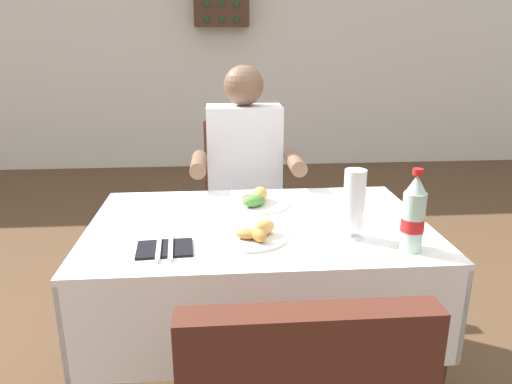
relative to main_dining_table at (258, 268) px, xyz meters
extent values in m
cube|color=white|center=(0.03, 3.83, 1.00)|extent=(11.00, 0.12, 3.14)
cube|color=white|center=(0.00, 0.00, 0.17)|extent=(1.18, 0.77, 0.02)
cube|color=white|center=(0.00, -0.38, 0.00)|extent=(1.18, 0.02, 0.32)
cube|color=white|center=(0.00, 0.38, 0.00)|extent=(1.18, 0.02, 0.32)
cube|color=white|center=(-0.58, 0.00, 0.00)|extent=(0.02, 0.77, 0.32)
cube|color=white|center=(0.58, 0.00, 0.00)|extent=(0.02, 0.77, 0.32)
cube|color=#472D1E|center=(0.53, -0.33, -0.21)|extent=(0.07, 0.07, 0.73)
cube|color=#472D1E|center=(-0.53, 0.33, -0.21)|extent=(0.07, 0.07, 0.73)
cube|color=#472D1E|center=(0.53, 0.33, -0.21)|extent=(0.07, 0.07, 0.73)
cube|color=#4C2319|center=(0.00, 0.69, -0.09)|extent=(0.44, 0.44, 0.08)
cube|color=#4C2319|center=(0.00, 0.94, 0.17)|extent=(0.42, 0.06, 0.44)
cube|color=black|center=(-0.17, 0.52, -0.35)|extent=(0.04, 0.04, 0.45)
cube|color=black|center=(0.17, 0.52, -0.35)|extent=(0.04, 0.04, 0.45)
cube|color=black|center=(-0.17, 0.86, -0.35)|extent=(0.04, 0.04, 0.45)
cube|color=black|center=(0.17, 0.86, -0.35)|extent=(0.04, 0.04, 0.45)
cylinder|color=#282D42|center=(-0.09, 0.48, -0.35)|extent=(0.10, 0.10, 0.45)
cylinder|color=#282D42|center=(0.07, 0.48, -0.35)|extent=(0.10, 0.10, 0.45)
cube|color=#282D42|center=(-0.01, 0.65, -0.07)|extent=(0.34, 0.36, 0.12)
cube|color=silver|center=(-0.01, 0.73, 0.24)|extent=(0.36, 0.20, 0.50)
sphere|color=brown|center=(-0.01, 0.73, 0.59)|extent=(0.19, 0.19, 0.19)
cylinder|color=brown|center=(-0.22, 0.50, 0.27)|extent=(0.07, 0.26, 0.07)
cylinder|color=brown|center=(0.21, 0.50, 0.27)|extent=(0.07, 0.26, 0.07)
cylinder|color=white|center=(-0.04, -0.14, 0.18)|extent=(0.25, 0.25, 0.01)
ellipsoid|color=gold|center=(0.00, -0.15, 0.21)|extent=(0.10, 0.09, 0.05)
ellipsoid|color=#B77A38|center=(-0.05, -0.17, 0.21)|extent=(0.09, 0.06, 0.03)
ellipsoid|color=#B77A38|center=(-0.01, -0.20, 0.21)|extent=(0.07, 0.08, 0.04)
cylinder|color=white|center=(0.02, 0.19, 0.18)|extent=(0.25, 0.25, 0.01)
ellipsoid|color=#C14C33|center=(-0.01, 0.18, 0.21)|extent=(0.10, 0.11, 0.03)
ellipsoid|color=gold|center=(0.02, 0.19, 0.22)|extent=(0.09, 0.11, 0.06)
ellipsoid|color=#4C8E38|center=(-0.01, 0.14, 0.21)|extent=(0.11, 0.10, 0.04)
cylinder|color=white|center=(0.29, -0.16, 0.18)|extent=(0.07, 0.07, 0.01)
cylinder|color=white|center=(0.29, -0.16, 0.20)|extent=(0.02, 0.02, 0.03)
cylinder|color=white|center=(0.29, -0.16, 0.31)|extent=(0.07, 0.07, 0.19)
cylinder|color=gold|center=(0.29, -0.16, 0.25)|extent=(0.06, 0.06, 0.07)
cylinder|color=silver|center=(0.44, -0.27, 0.27)|extent=(0.07, 0.07, 0.18)
cylinder|color=red|center=(0.44, -0.27, 0.26)|extent=(0.07, 0.07, 0.04)
cone|color=silver|center=(0.44, -0.27, 0.39)|extent=(0.06, 0.06, 0.05)
cylinder|color=red|center=(0.44, -0.27, 0.43)|extent=(0.03, 0.03, 0.02)
cube|color=black|center=(-0.31, -0.21, 0.18)|extent=(0.18, 0.14, 0.01)
cube|color=silver|center=(-0.32, -0.21, 0.19)|extent=(0.03, 0.19, 0.01)
cube|color=silver|center=(-0.29, -0.21, 0.19)|extent=(0.03, 0.19, 0.01)
cube|color=#472D1E|center=(-0.07, 3.67, 1.14)|extent=(0.56, 0.20, 0.42)
cylinder|color=#193D1E|center=(-0.22, 3.63, 1.00)|extent=(0.06, 0.14, 0.06)
cylinder|color=#193D1E|center=(-0.07, 3.63, 1.00)|extent=(0.06, 0.14, 0.06)
cylinder|color=#193D1E|center=(0.08, 3.63, 1.00)|extent=(0.06, 0.14, 0.06)
cylinder|color=#193D1E|center=(-0.22, 3.63, 1.14)|extent=(0.06, 0.14, 0.06)
cylinder|color=#193D1E|center=(-0.07, 3.63, 1.14)|extent=(0.06, 0.14, 0.06)
cylinder|color=#193D1E|center=(0.08, 3.63, 1.14)|extent=(0.06, 0.14, 0.06)
camera|label=1|loc=(-0.13, -1.57, 0.79)|focal=33.52mm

